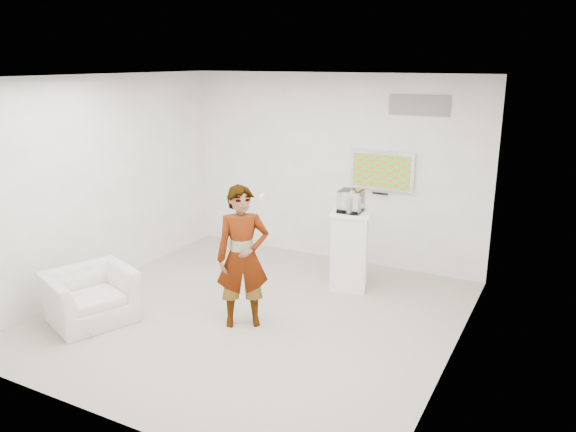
% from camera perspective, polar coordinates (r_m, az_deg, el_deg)
% --- Properties ---
extents(room, '(5.01, 5.01, 3.00)m').
position_cam_1_polar(room, '(6.89, -3.79, 1.39)').
color(room, '#A8A39A').
rests_on(room, ground).
extents(tv, '(1.00, 0.08, 0.60)m').
position_cam_1_polar(tv, '(8.71, 9.53, 4.56)').
color(tv, silver).
rests_on(tv, room).
extents(logo_decal, '(0.90, 0.02, 0.30)m').
position_cam_1_polar(logo_decal, '(8.48, 13.19, 10.89)').
color(logo_decal, gray).
rests_on(logo_decal, room).
extents(person, '(0.77, 0.72, 1.76)m').
position_cam_1_polar(person, '(6.83, -4.63, -4.17)').
color(person, white).
rests_on(person, room).
extents(armchair, '(1.20, 1.27, 0.66)m').
position_cam_1_polar(armchair, '(7.52, -19.47, -7.68)').
color(armchair, white).
rests_on(armchair, room).
extents(pedestal, '(0.68, 0.68, 1.13)m').
position_cam_1_polar(pedestal, '(8.06, 6.27, -3.47)').
color(pedestal, white).
rests_on(pedestal, room).
extents(floor_uplight, '(0.17, 0.17, 0.25)m').
position_cam_1_polar(floor_uplight, '(8.62, 7.43, -5.32)').
color(floor_uplight, silver).
rests_on(floor_uplight, room).
extents(vitrine, '(0.32, 0.32, 0.31)m').
position_cam_1_polar(vitrine, '(7.86, 6.43, 1.51)').
color(vitrine, white).
rests_on(vitrine, pedestal).
extents(console, '(0.05, 0.16, 0.21)m').
position_cam_1_polar(console, '(7.87, 6.42, 1.16)').
color(console, white).
rests_on(console, pedestal).
extents(wii_remote, '(0.08, 0.16, 0.04)m').
position_cam_1_polar(wii_remote, '(6.79, -2.72, 1.95)').
color(wii_remote, white).
rests_on(wii_remote, person).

